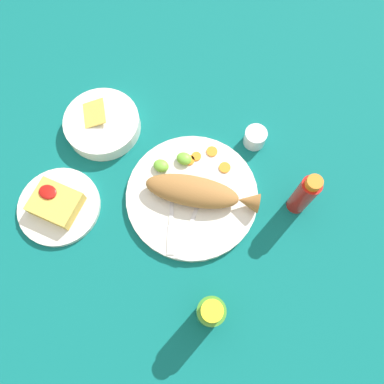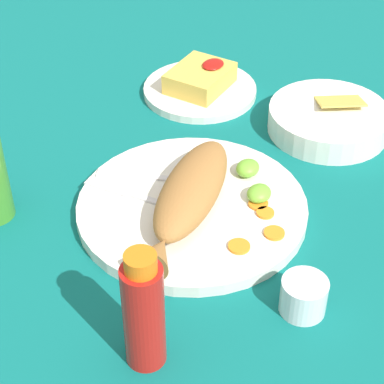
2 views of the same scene
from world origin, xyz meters
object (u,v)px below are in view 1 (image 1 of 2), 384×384
(hot_sauce_bottle_red, at_px, (304,195))
(hot_sauce_bottle_green, at_px, (210,312))
(fork_near, at_px, (190,227))
(side_plate_fries, at_px, (59,206))
(fried_fish, at_px, (198,192))
(guacamole_bowl, at_px, (102,124))
(fork_far, at_px, (171,222))
(main_plate, at_px, (192,196))
(salt_cup, at_px, (255,138))

(hot_sauce_bottle_red, relative_size, hot_sauce_bottle_green, 1.04)
(fork_near, distance_m, side_plate_fries, 0.33)
(fried_fish, xyz_separation_m, guacamole_bowl, (0.31, -0.08, -0.02))
(hot_sauce_bottle_green, relative_size, guacamole_bowl, 0.78)
(fork_near, distance_m, fork_far, 0.05)
(hot_sauce_bottle_green, xyz_separation_m, guacamole_bowl, (0.44, -0.33, -0.05))
(fork_near, xyz_separation_m, fork_far, (0.05, 0.00, 0.00))
(fried_fish, bearing_deg, fork_near, 87.55)
(fried_fish, height_order, fork_near, fried_fish)
(fried_fish, bearing_deg, hot_sauce_bottle_red, -172.82)
(fried_fish, xyz_separation_m, hot_sauce_bottle_red, (-0.23, -0.08, 0.03))
(main_plate, xyz_separation_m, hot_sauce_bottle_green, (-0.15, 0.24, 0.06))
(guacamole_bowl, bearing_deg, hot_sauce_bottle_red, 179.88)
(fork_far, xyz_separation_m, hot_sauce_bottle_red, (-0.26, -0.17, 0.06))
(hot_sauce_bottle_green, height_order, side_plate_fries, hot_sauce_bottle_green)
(fork_near, height_order, fork_far, same)
(hot_sauce_bottle_red, height_order, hot_sauce_bottle_green, hot_sauce_bottle_red)
(hot_sauce_bottle_red, relative_size, salt_cup, 2.81)
(main_plate, xyz_separation_m, fork_far, (0.02, 0.08, 0.01))
(hot_sauce_bottle_red, bearing_deg, guacamole_bowl, -0.12)
(fork_near, xyz_separation_m, hot_sauce_bottle_green, (-0.12, 0.16, 0.05))
(side_plate_fries, bearing_deg, main_plate, -151.78)
(fork_near, xyz_separation_m, salt_cup, (-0.06, -0.29, 0.00))
(fork_far, bearing_deg, side_plate_fries, -97.88)
(fried_fish, xyz_separation_m, hot_sauce_bottle_green, (-0.13, 0.24, 0.03))
(fried_fish, distance_m, hot_sauce_bottle_green, 0.28)
(side_plate_fries, bearing_deg, hot_sauce_bottle_red, -155.79)
(main_plate, height_order, fork_near, fork_near)
(salt_cup, bearing_deg, fork_far, 70.09)
(fork_near, bearing_deg, hot_sauce_bottle_green, 31.18)
(fork_near, height_order, guacamole_bowl, guacamole_bowl)
(salt_cup, bearing_deg, hot_sauce_bottle_green, 97.44)
(salt_cup, height_order, guacamole_bowl, guacamole_bowl)
(salt_cup, distance_m, side_plate_fries, 0.52)
(fork_near, distance_m, guacamole_bowl, 0.36)
(hot_sauce_bottle_red, distance_m, guacamole_bowl, 0.54)
(fork_far, distance_m, salt_cup, 0.31)
(fried_fish, height_order, fork_far, fried_fish)
(guacamole_bowl, bearing_deg, side_plate_fries, 91.28)
(main_plate, height_order, guacamole_bowl, guacamole_bowl)
(fork_near, distance_m, hot_sauce_bottle_green, 0.21)
(main_plate, distance_m, fork_near, 0.08)
(salt_cup, xyz_separation_m, guacamole_bowl, (0.38, 0.12, 0.00))
(hot_sauce_bottle_green, xyz_separation_m, side_plate_fries, (0.44, -0.08, -0.07))
(fork_far, distance_m, side_plate_fries, 0.28)
(fork_far, bearing_deg, hot_sauce_bottle_red, 99.72)
(hot_sauce_bottle_red, bearing_deg, side_plate_fries, 24.21)
(main_plate, relative_size, fried_fish, 1.16)
(hot_sauce_bottle_green, xyz_separation_m, salt_cup, (0.06, -0.45, -0.05))
(fork_near, bearing_deg, main_plate, -164.84)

